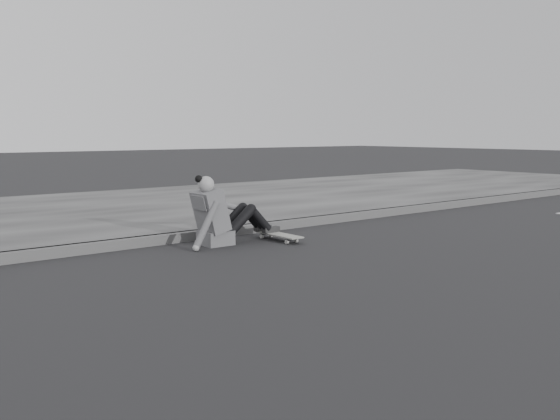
% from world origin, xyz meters
% --- Properties ---
extents(ground, '(80.00, 80.00, 0.00)m').
position_xyz_m(ground, '(0.00, 0.00, 0.00)').
color(ground, black).
rests_on(ground, ground).
extents(curb, '(24.00, 0.16, 0.12)m').
position_xyz_m(curb, '(0.00, 2.58, 0.06)').
color(curb, '#484848').
rests_on(curb, ground).
extents(sidewalk, '(24.00, 6.00, 0.12)m').
position_xyz_m(sidewalk, '(0.00, 5.60, 0.06)').
color(sidewalk, '#3E3E3E').
rests_on(sidewalk, ground).
extents(skateboard, '(0.20, 0.78, 0.09)m').
position_xyz_m(skateboard, '(-1.34, 1.86, 0.07)').
color(skateboard, '#9B9A95').
rests_on(skateboard, ground).
extents(seated_woman, '(1.38, 0.46, 0.88)m').
position_xyz_m(seated_woman, '(-2.08, 2.10, 0.36)').
color(seated_woman, '#535356').
rests_on(seated_woman, ground).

